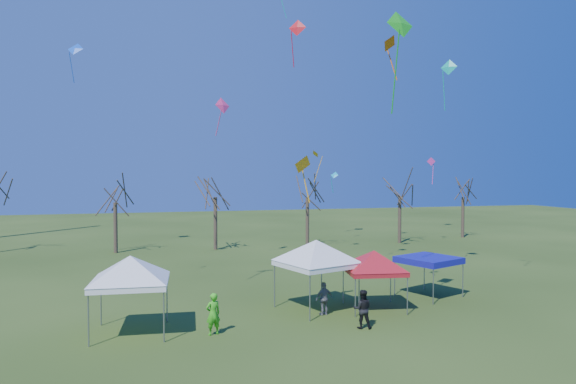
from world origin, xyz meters
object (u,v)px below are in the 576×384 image
(tree_5, at_px, (463,183))
(person_green, at_px, (213,314))
(tree_2, at_px, (215,178))
(tree_3, at_px, (307,180))
(tent_white_mid, at_px, (316,245))
(tree_1, at_px, (115,184))
(person_grey, at_px, (324,298))
(tent_white_west, at_px, (130,261))
(tent_red, at_px, (374,254))
(tree_4, at_px, (400,180))
(person_dark, at_px, (362,309))
(tent_blue, at_px, (429,260))

(tree_5, relative_size, person_green, 4.24)
(tree_2, xyz_separation_m, tree_3, (8.40, -0.33, -0.21))
(tent_white_mid, distance_m, person_green, 6.49)
(tree_1, distance_m, person_grey, 25.52)
(tent_white_west, bearing_deg, tent_red, 4.50)
(tree_4, bearing_deg, person_dark, -120.63)
(tree_1, xyz_separation_m, tree_5, (34.49, 1.42, -0.06))
(tree_4, xyz_separation_m, tent_blue, (-8.59, -19.92, -4.07))
(person_green, bearing_deg, tree_3, -133.71)
(tree_2, height_order, tent_white_west, tree_2)
(tree_3, bearing_deg, tree_5, 6.52)
(tree_3, distance_m, tent_blue, 20.39)
(tree_3, distance_m, tent_white_mid, 21.95)
(tree_1, relative_size, person_grey, 4.78)
(tent_white_mid, bearing_deg, tree_1, 116.53)
(tree_4, distance_m, tent_blue, 22.07)
(tent_blue, height_order, person_green, tent_blue)
(tent_red, relative_size, person_grey, 2.41)
(tree_3, height_order, tree_4, tree_3)
(tent_red, height_order, person_grey, tent_red)
(tree_4, bearing_deg, tree_2, 178.78)
(tent_red, distance_m, tent_blue, 4.39)
(tent_white_mid, height_order, person_grey, tent_white_mid)
(tree_4, relative_size, tent_white_west, 1.83)
(tree_5, bearing_deg, person_green, -138.71)
(tree_2, height_order, tree_5, tree_2)
(tent_blue, distance_m, person_grey, 7.15)
(tree_3, relative_size, tent_white_mid, 1.85)
(tent_white_west, bearing_deg, tree_3, 56.66)
(tent_red, xyz_separation_m, person_dark, (-1.82, -2.78, -1.89))
(tree_1, relative_size, tent_red, 1.99)
(tree_2, xyz_separation_m, tent_white_mid, (2.34, -21.24, -3.07))
(tree_5, xyz_separation_m, tent_white_mid, (-23.75, -22.92, -2.51))
(tent_white_mid, relative_size, tent_red, 1.13)
(tree_1, xyz_separation_m, person_green, (5.32, -24.20, -4.91))
(tree_2, xyz_separation_m, tree_4, (17.72, -0.38, -0.23))
(tree_4, relative_size, tent_red, 2.08)
(tree_5, distance_m, person_dark, 35.22)
(person_dark, bearing_deg, tent_white_mid, -54.91)
(tree_4, distance_m, tent_white_mid, 26.07)
(tree_2, height_order, tree_4, tree_2)
(tent_red, distance_m, person_grey, 3.38)
(tree_4, bearing_deg, tree_3, 179.74)
(tree_1, xyz_separation_m, tree_3, (16.80, -0.60, 0.29))
(tree_1, height_order, tree_4, tree_4)
(tent_white_west, relative_size, tent_white_mid, 1.01)
(tent_blue, relative_size, person_green, 2.04)
(tree_5, relative_size, person_grey, 4.73)
(tent_white_west, bearing_deg, tent_blue, 9.34)
(tent_white_mid, bearing_deg, tent_red, -14.22)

